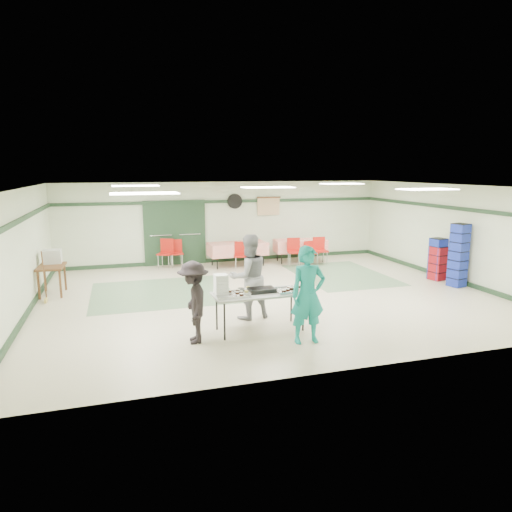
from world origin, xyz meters
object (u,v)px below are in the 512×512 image
object	(u,v)px
chair_loose_b	(166,250)
volunteer_teal	(308,295)
chair_b	(294,249)
chair_c	(320,248)
chair_d	(241,253)
crate_stack_blue_b	(459,255)
dining_table_b	(238,248)
printer_table	(51,269)
volunteer_grey	(249,277)
office_printer	(52,256)
chair_a	(310,250)
chair_loose_a	(176,250)
crate_stack_red	(438,263)
broom	(44,276)
dining_table_a	(300,245)
serving_table	(260,295)
volunteer_dark	(194,302)
crate_stack_blue_a	(437,259)

from	to	relation	value
chair_loose_b	volunteer_teal	bearing A→B (deg)	-49.04
chair_loose_b	chair_b	bearing A→B (deg)	15.07
chair_c	chair_d	bearing A→B (deg)	-176.12
chair_c	crate_stack_blue_b	size ratio (longest dim) A/B	0.53
dining_table_b	printer_table	size ratio (longest dim) A/B	1.99
chair_d	chair_loose_b	bearing A→B (deg)	174.87
volunteer_grey	chair_c	world-z (taller)	volunteer_grey
chair_loose_b	office_printer	distance (m)	3.69
chair_a	office_printer	size ratio (longest dim) A/B	1.80
chair_d	volunteer_grey	bearing A→B (deg)	-87.22
chair_loose_a	office_printer	size ratio (longest dim) A/B	2.01
crate_stack_red	broom	world-z (taller)	broom
volunteer_teal	printer_table	xyz separation A→B (m)	(-4.86, 4.82, -0.24)
chair_a	crate_stack_blue_b	bearing A→B (deg)	-67.47
chair_a	broom	size ratio (longest dim) A/B	0.65
volunteer_teal	dining_table_a	size ratio (longest dim) A/B	0.99
serving_table	chair_loose_a	size ratio (longest dim) A/B	2.11
volunteer_grey	dining_table_b	distance (m)	5.40
chair_c	office_printer	xyz separation A→B (m)	(-8.00, -1.18, 0.37)
chair_b	printer_table	world-z (taller)	chair_b
chair_b	volunteer_grey	bearing A→B (deg)	-109.74
office_printer	dining_table_a	bearing A→B (deg)	11.37
volunteer_teal	volunteer_dark	world-z (taller)	volunteer_teal
broom	chair_loose_b	bearing A→B (deg)	40.06
chair_loose_b	crate_stack_red	xyz separation A→B (m)	(7.23, -3.84, -0.09)
crate_stack_blue_b	volunteer_teal	bearing A→B (deg)	-154.84
chair_c	chair_loose_a	bearing A→B (deg)	171.91
crate_stack_blue_b	serving_table	bearing A→B (deg)	-164.24
dining_table_b	chair_c	world-z (taller)	chair_c
chair_b	serving_table	bearing A→B (deg)	-105.92
volunteer_grey	crate_stack_blue_b	bearing A→B (deg)	177.83
serving_table	volunteer_dark	distance (m)	1.35
chair_loose_a	crate_stack_red	distance (m)	7.96
chair_loose_a	crate_stack_blue_b	size ratio (longest dim) A/B	0.52
volunteer_teal	chair_b	distance (m)	6.72
dining_table_b	crate_stack_blue_a	size ratio (longest dim) A/B	1.61
chair_a	chair_d	bearing A→B (deg)	167.23
chair_c	crate_stack_blue_b	bearing A→B (deg)	-54.98
chair_loose_a	crate_stack_blue_b	bearing A→B (deg)	-34.16
printer_table	office_printer	size ratio (longest dim) A/B	2.21
dining_table_a	volunteer_grey	bearing A→B (deg)	-117.16
chair_b	broom	distance (m)	7.49
chair_a	crate_stack_red	distance (m)	3.99
chair_loose_b	chair_a	bearing A→B (deg)	16.34
chair_d	dining_table_a	bearing A→B (deg)	29.98
chair_c	broom	bearing A→B (deg)	-161.20
chair_a	volunteer_teal	bearing A→B (deg)	-126.42
dining_table_b	crate_stack_red	world-z (taller)	crate_stack_red
volunteer_grey	volunteer_dark	bearing A→B (deg)	27.14
serving_table	chair_a	xyz separation A→B (m)	(3.43, 5.48, -0.23)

